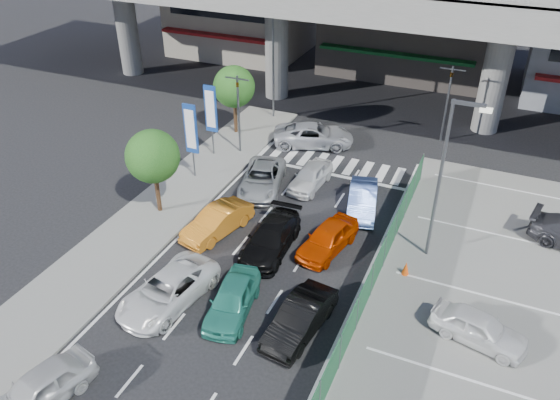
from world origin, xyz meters
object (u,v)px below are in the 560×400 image
at_px(signboard_near, 191,131).
at_px(street_lamp_left, 275,54).
at_px(signboard_far, 211,111).
at_px(tree_near, 153,157).
at_px(sedan_white_mid_left, 168,290).
at_px(traffic_light_right, 450,85).
at_px(sedan_white_front_mid, 310,176).
at_px(van_white_back_left, 39,389).
at_px(traffic_cone, 406,268).
at_px(taxi_teal_mid, 232,299).
at_px(taxi_orange_left, 217,222).
at_px(tree_far, 234,87).
at_px(parked_sedan_white, 479,328).
at_px(hatch_black_mid_right, 300,318).
at_px(taxi_orange_right, 328,238).
at_px(traffic_light_left, 238,95).
at_px(street_lamp_right, 446,169).
at_px(wagon_silver_front_left, 262,178).
at_px(kei_truck_front_right, 362,200).
at_px(sedan_black_mid, 271,238).
at_px(crossing_wagon_silver, 314,135).

bearing_deg(signboard_near, street_lamp_left, 85.01).
relative_size(signboard_far, tree_near, 0.98).
bearing_deg(sedan_white_mid_left, street_lamp_left, 109.05).
bearing_deg(traffic_light_right, sedan_white_front_mid, -123.09).
bearing_deg(van_white_back_left, traffic_cone, 64.43).
height_order(street_lamp_left, taxi_teal_mid, street_lamp_left).
bearing_deg(taxi_orange_left, tree_far, 127.15).
bearing_deg(taxi_teal_mid, traffic_cone, 31.10).
bearing_deg(parked_sedan_white, taxi_orange_left, 92.48).
height_order(hatch_black_mid_right, sedan_white_front_mid, hatch_black_mid_right).
bearing_deg(taxi_orange_right, sedan_white_front_mid, 130.34).
relative_size(traffic_light_left, street_lamp_right, 0.65).
relative_size(taxi_teal_mid, taxi_orange_left, 0.97).
relative_size(street_lamp_left, sedan_white_front_mid, 2.07).
xyz_separation_m(tree_far, wagon_silver_front_left, (4.85, -6.06, -2.72)).
height_order(taxi_orange_right, kei_truck_front_right, same).
relative_size(traffic_light_right, sedan_white_mid_left, 1.05).
xyz_separation_m(sedan_white_mid_left, wagon_silver_front_left, (-0.38, 10.27, -0.02)).
bearing_deg(kei_truck_front_right, sedan_black_mid, -133.71).
xyz_separation_m(traffic_light_right, traffic_cone, (0.89, -14.94, -3.54)).
bearing_deg(tree_near, sedan_white_mid_left, -52.79).
xyz_separation_m(wagon_silver_front_left, traffic_cone, (9.34, -4.38, -0.27)).
bearing_deg(van_white_back_left, sedan_black_mid, 86.39).
bearing_deg(traffic_cone, traffic_light_left, 147.75).
height_order(traffic_light_right, wagon_silver_front_left, traffic_light_right).
bearing_deg(signboard_near, street_lamp_right, -7.90).
bearing_deg(hatch_black_mid_right, street_lamp_left, 123.76).
bearing_deg(street_lamp_right, van_white_back_left, -128.22).
bearing_deg(tree_near, traffic_light_left, 84.29).
relative_size(tree_near, traffic_cone, 7.11).
bearing_deg(traffic_cone, traffic_light_right, 93.41).
xyz_separation_m(tree_near, sedan_white_front_mid, (6.51, 5.80, -2.73)).
bearing_deg(tree_far, street_lamp_right, -29.58).
relative_size(sedan_white_front_mid, traffic_cone, 5.72).
bearing_deg(van_white_back_left, parked_sedan_white, 48.44).
height_order(street_lamp_right, wagon_silver_front_left, street_lamp_right).
relative_size(sedan_white_front_mid, parked_sedan_white, 1.02).
height_order(signboard_far, van_white_back_left, signboard_far).
distance_m(sedan_black_mid, parked_sedan_white, 10.20).
bearing_deg(tree_far, sedan_white_mid_left, -72.25).
height_order(tree_far, crossing_wagon_silver, tree_far).
bearing_deg(traffic_light_left, hatch_black_mid_right, -54.35).
bearing_deg(crossing_wagon_silver, traffic_light_left, 105.98).
bearing_deg(sedan_white_front_mid, taxi_teal_mid, -82.23).
xyz_separation_m(sedan_white_mid_left, taxi_orange_left, (-0.59, 5.37, 0.00)).
distance_m(tree_far, taxi_orange_right, 14.62).
xyz_separation_m(van_white_back_left, taxi_orange_right, (6.29, 12.42, 0.00)).
height_order(street_lamp_right, signboard_near, street_lamp_right).
relative_size(hatch_black_mid_right, taxi_orange_left, 1.00).
xyz_separation_m(traffic_light_left, taxi_teal_mid, (6.42, -13.25, -3.25)).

